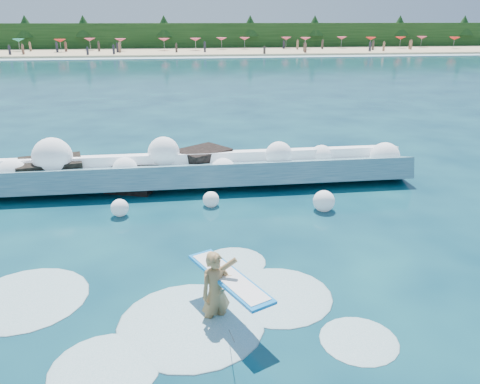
{
  "coord_description": "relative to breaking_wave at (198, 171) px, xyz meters",
  "views": [
    {
      "loc": [
        -0.2,
        -10.6,
        5.94
      ],
      "look_at": [
        1.5,
        2.0,
        1.2
      ],
      "focal_mm": 35.0,
      "sensor_mm": 36.0,
      "label": 1
    }
  ],
  "objects": [
    {
      "name": "beach_umbrellas",
      "position": [
        -0.67,
        73.58,
        1.77
      ],
      "size": [
        111.41,
        6.54,
        0.5
      ],
      "color": "#158871",
      "rests_on": "ground"
    },
    {
      "name": "ground",
      "position": [
        -0.48,
        -6.36,
        -0.48
      ],
      "size": [
        200.0,
        200.0,
        0.0
      ],
      "primitive_type": "plane",
      "color": "#07263B",
      "rests_on": "ground"
    },
    {
      "name": "treeline",
      "position": [
        -0.48,
        81.64,
        2.02
      ],
      "size": [
        140.0,
        4.0,
        5.0
      ],
      "primitive_type": "cube",
      "color": "black",
      "rests_on": "ground"
    },
    {
      "name": "beach",
      "position": [
        -0.48,
        71.64,
        -0.28
      ],
      "size": [
        140.0,
        20.0,
        0.4
      ],
      "primitive_type": "cube",
      "color": "tan",
      "rests_on": "ground"
    },
    {
      "name": "wave_spray",
      "position": [
        -0.52,
        -0.14,
        0.42
      ],
      "size": [
        15.01,
        4.65,
        1.95
      ],
      "color": "white",
      "rests_on": "ground"
    },
    {
      "name": "surf_foam",
      "position": [
        -1.08,
        -8.29,
        -0.48
      ],
      "size": [
        9.07,
        5.44,
        0.15
      ],
      "color": "silver",
      "rests_on": "ground"
    },
    {
      "name": "beachgoers",
      "position": [
        -8.4,
        69.1,
        0.6
      ],
      "size": [
        103.56,
        13.23,
        1.93
      ],
      "color": "#3F332D",
      "rests_on": "ground"
    },
    {
      "name": "breaking_wave",
      "position": [
        0.0,
        0.0,
        0.0
      ],
      "size": [
        16.05,
        2.59,
        1.38
      ],
      "color": "teal",
      "rests_on": "ground"
    },
    {
      "name": "wet_band",
      "position": [
        -0.48,
        60.64,
        -0.44
      ],
      "size": [
        140.0,
        5.0,
        0.08
      ],
      "primitive_type": "cube",
      "color": "silver",
      "rests_on": "ground"
    },
    {
      "name": "surfer_with_board",
      "position": [
        0.0,
        -8.65,
        0.2
      ],
      "size": [
        1.6,
        2.97,
        1.85
      ],
      "color": "#A07A4A",
      "rests_on": "ground"
    },
    {
      "name": "rock_cluster",
      "position": [
        -2.83,
        0.43,
        -0.07
      ],
      "size": [
        8.16,
        3.23,
        1.3
      ],
      "color": "black",
      "rests_on": "ground"
    }
  ]
}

